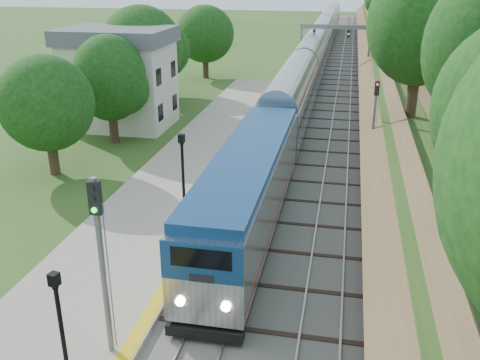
% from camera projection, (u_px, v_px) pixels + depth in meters
% --- Properties ---
extents(trackbed, '(9.50, 170.00, 0.28)m').
position_uv_depth(trackbed, '(330.00, 70.00, 69.51)').
color(trackbed, '#4C4944').
rests_on(trackbed, ground).
extents(platform, '(6.40, 68.00, 0.38)m').
position_uv_depth(platform, '(171.00, 196.00, 30.74)').
color(platform, gray).
rests_on(platform, ground).
extents(yellow_stripe, '(0.55, 68.00, 0.01)m').
position_uv_depth(yellow_stripe, '(219.00, 197.00, 30.14)').
color(yellow_stripe, gold).
rests_on(yellow_stripe, platform).
extents(embankment, '(10.64, 170.00, 11.70)m').
position_uv_depth(embankment, '(398.00, 57.00, 67.28)').
color(embankment, brown).
rests_on(embankment, ground).
extents(station_building, '(8.60, 6.60, 8.00)m').
position_uv_depth(station_building, '(120.00, 77.00, 43.65)').
color(station_building, beige).
rests_on(station_building, ground).
extents(signal_gantry, '(8.40, 0.38, 6.20)m').
position_uv_depth(signal_gantry, '(335.00, 37.00, 63.10)').
color(signal_gantry, slate).
rests_on(signal_gantry, ground).
extents(trees_behind_platform, '(7.82, 53.32, 7.21)m').
position_uv_depth(trees_behind_platform, '(102.00, 99.00, 34.47)').
color(trees_behind_platform, '#332316').
rests_on(trees_behind_platform, ground).
extents(train, '(2.87, 115.34, 4.22)m').
position_uv_depth(train, '(316.00, 52.00, 69.67)').
color(train, black).
rests_on(train, trackbed).
extents(lamppost_mid, '(0.42, 0.42, 4.24)m').
position_uv_depth(lamppost_mid, '(64.00, 343.00, 15.58)').
color(lamppost_mid, black).
rests_on(lamppost_mid, platform).
extents(lamppost_far, '(0.45, 0.45, 4.58)m').
position_uv_depth(lamppost_far, '(183.00, 183.00, 26.72)').
color(lamppost_far, black).
rests_on(lamppost_far, platform).
extents(signal_platform, '(0.37, 0.29, 6.29)m').
position_uv_depth(signal_platform, '(101.00, 249.00, 16.72)').
color(signal_platform, slate).
rests_on(signal_platform, platform).
extents(signal_farside, '(0.31, 0.24, 5.58)m').
position_uv_depth(signal_farside, '(375.00, 113.00, 35.16)').
color(signal_farside, slate).
rests_on(signal_farside, ground).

